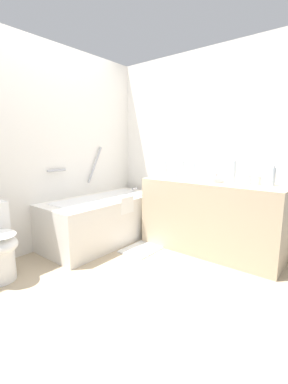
% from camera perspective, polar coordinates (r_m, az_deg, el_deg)
% --- Properties ---
extents(ground_plane, '(4.08, 4.08, 0.00)m').
position_cam_1_polar(ground_plane, '(2.50, -6.75, -19.09)').
color(ground_plane, tan).
extents(wall_back_tiled, '(3.48, 0.10, 2.37)m').
position_cam_1_polar(wall_back_tiled, '(3.20, -23.36, 8.84)').
color(wall_back_tiled, silver).
rests_on(wall_back_tiled, ground_plane).
extents(wall_right_mirror, '(0.10, 2.81, 2.37)m').
position_cam_1_polar(wall_right_mirror, '(3.47, 12.11, 9.50)').
color(wall_right_mirror, silver).
rests_on(wall_right_mirror, ground_plane).
extents(bathtub, '(1.56, 0.73, 1.20)m').
position_cam_1_polar(bathtub, '(3.38, -8.87, -5.63)').
color(bathtub, silver).
rests_on(bathtub, ground_plane).
extents(vanity_counter, '(0.61, 1.58, 0.82)m').
position_cam_1_polar(vanity_counter, '(3.10, 14.63, -5.21)').
color(vanity_counter, tan).
rests_on(vanity_counter, ground_plane).
extents(sink_basin, '(0.30, 0.30, 0.05)m').
position_cam_1_polar(sink_basin, '(3.01, 14.30, 2.77)').
color(sink_basin, white).
rests_on(sink_basin, vanity_counter).
extents(sink_faucet, '(0.12, 0.15, 0.07)m').
position_cam_1_polar(sink_faucet, '(3.17, 15.66, 3.24)').
color(sink_faucet, '#B5B5BA').
rests_on(sink_faucet, vanity_counter).
extents(water_bottle_0, '(0.07, 0.07, 0.22)m').
position_cam_1_polar(water_bottle_0, '(3.11, 10.76, 4.57)').
color(water_bottle_0, silver).
rests_on(water_bottle_0, vanity_counter).
extents(water_bottle_1, '(0.06, 0.06, 0.22)m').
position_cam_1_polar(water_bottle_1, '(3.21, 8.39, 4.87)').
color(water_bottle_1, silver).
rests_on(water_bottle_1, vanity_counter).
extents(water_bottle_2, '(0.07, 0.07, 0.21)m').
position_cam_1_polar(water_bottle_2, '(3.34, 4.57, 5.08)').
color(water_bottle_2, silver).
rests_on(water_bottle_2, vanity_counter).
extents(water_bottle_3, '(0.06, 0.06, 0.25)m').
position_cam_1_polar(water_bottle_3, '(2.98, 19.13, 4.26)').
color(water_bottle_3, silver).
rests_on(water_bottle_3, vanity_counter).
extents(water_bottle_4, '(0.06, 0.06, 0.20)m').
position_cam_1_polar(water_bottle_4, '(2.87, 26.44, 3.08)').
color(water_bottle_4, silver).
rests_on(water_bottle_4, vanity_counter).
extents(drinking_glass_0, '(0.07, 0.07, 0.09)m').
position_cam_1_polar(drinking_glass_0, '(2.95, 21.92, 2.61)').
color(drinking_glass_0, white).
rests_on(drinking_glass_0, vanity_counter).
extents(drinking_glass_1, '(0.08, 0.08, 0.09)m').
position_cam_1_polar(drinking_glass_1, '(2.92, 23.66, 2.41)').
color(drinking_glass_1, white).
rests_on(drinking_glass_1, vanity_counter).
extents(drinking_glass_2, '(0.07, 0.07, 0.08)m').
position_cam_1_polar(drinking_glass_2, '(3.30, 6.85, 3.91)').
color(drinking_glass_2, white).
rests_on(drinking_glass_2, vanity_counter).
extents(bath_mat, '(0.56, 0.36, 0.01)m').
position_cam_1_polar(bath_mat, '(3.17, -0.01, -12.26)').
color(bath_mat, white).
rests_on(bath_mat, ground_plane).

